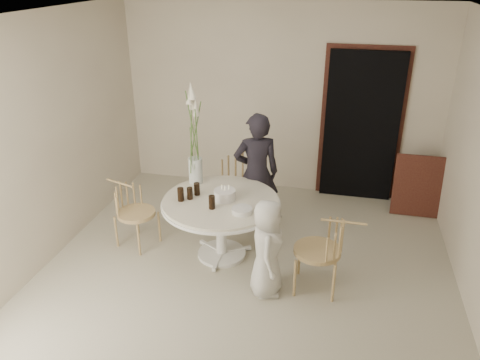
% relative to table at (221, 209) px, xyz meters
% --- Properties ---
extents(ground, '(4.50, 4.50, 0.00)m').
position_rel_table_xyz_m(ground, '(0.35, -0.25, -0.62)').
color(ground, '#BCB5A0').
rests_on(ground, ground).
extents(room_shell, '(4.50, 4.50, 4.50)m').
position_rel_table_xyz_m(room_shell, '(0.35, -0.25, 1.00)').
color(room_shell, silver).
rests_on(room_shell, ground).
extents(doorway, '(1.00, 0.10, 2.10)m').
position_rel_table_xyz_m(doorway, '(1.50, 1.94, 0.43)').
color(doorway, black).
rests_on(doorway, ground).
extents(door_trim, '(1.12, 0.03, 2.22)m').
position_rel_table_xyz_m(door_trim, '(1.50, 1.98, 0.49)').
color(door_trim, '#542B1D').
rests_on(door_trim, ground).
extents(table, '(1.33, 1.33, 0.73)m').
position_rel_table_xyz_m(table, '(0.00, 0.00, 0.00)').
color(table, white).
rests_on(table, ground).
extents(picture_frame, '(0.63, 0.19, 0.83)m').
position_rel_table_xyz_m(picture_frame, '(2.30, 1.55, -0.20)').
color(picture_frame, '#542B1D').
rests_on(picture_frame, ground).
extents(chair_far, '(0.56, 0.59, 0.92)m').
position_rel_table_xyz_m(chair_far, '(-0.00, 0.92, -0.02)').
color(chair_far, tan).
rests_on(chair_far, ground).
extents(chair_right, '(0.51, 0.48, 0.84)m').
position_rel_table_xyz_m(chair_right, '(1.23, -0.36, -0.07)').
color(chair_right, tan).
rests_on(chair_right, ground).
extents(chair_left, '(0.55, 0.53, 0.78)m').
position_rel_table_xyz_m(chair_left, '(-1.15, 0.04, -0.11)').
color(chair_left, tan).
rests_on(chair_left, ground).
extents(girl, '(0.65, 0.53, 1.54)m').
position_rel_table_xyz_m(girl, '(0.27, 0.70, 0.15)').
color(girl, black).
rests_on(girl, ground).
extents(boy, '(0.41, 0.56, 1.05)m').
position_rel_table_xyz_m(boy, '(0.62, -0.55, -0.09)').
color(boy, silver).
rests_on(boy, ground).
extents(birthday_cake, '(0.24, 0.24, 0.17)m').
position_rel_table_xyz_m(birthday_cake, '(0.04, 0.02, 0.17)').
color(birthday_cake, white).
rests_on(birthday_cake, table).
extents(cola_tumbler_a, '(0.07, 0.07, 0.14)m').
position_rel_table_xyz_m(cola_tumbler_a, '(-0.34, -0.06, 0.18)').
color(cola_tumbler_a, black).
rests_on(cola_tumbler_a, table).
extents(cola_tumbler_b, '(0.07, 0.07, 0.15)m').
position_rel_table_xyz_m(cola_tumbler_b, '(-0.04, -0.22, 0.19)').
color(cola_tumbler_b, black).
rests_on(cola_tumbler_b, table).
extents(cola_tumbler_c, '(0.08, 0.08, 0.15)m').
position_rel_table_xyz_m(cola_tumbler_c, '(-0.42, -0.12, 0.19)').
color(cola_tumbler_c, black).
rests_on(cola_tumbler_c, table).
extents(cola_tumbler_d, '(0.09, 0.09, 0.15)m').
position_rel_table_xyz_m(cola_tumbler_d, '(-0.29, 0.06, 0.19)').
color(cola_tumbler_d, black).
rests_on(cola_tumbler_d, table).
extents(plate_stack, '(0.27, 0.27, 0.05)m').
position_rel_table_xyz_m(plate_stack, '(0.30, -0.24, 0.14)').
color(plate_stack, silver).
rests_on(plate_stack, table).
extents(flower_vase, '(0.17, 0.17, 1.23)m').
position_rel_table_xyz_m(flower_vase, '(-0.41, 0.37, 0.59)').
color(flower_vase, silver).
rests_on(flower_vase, table).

